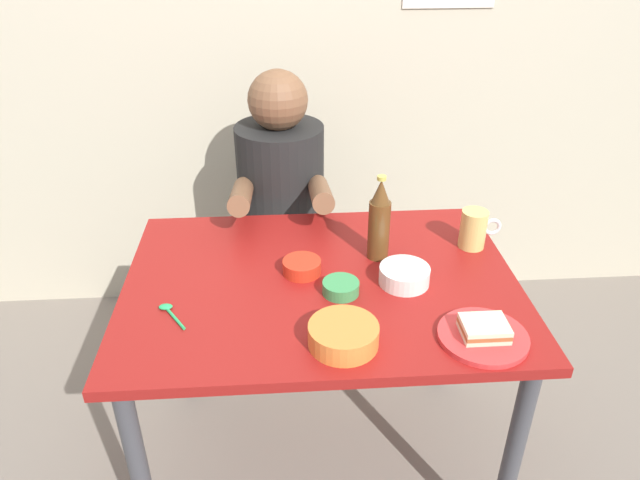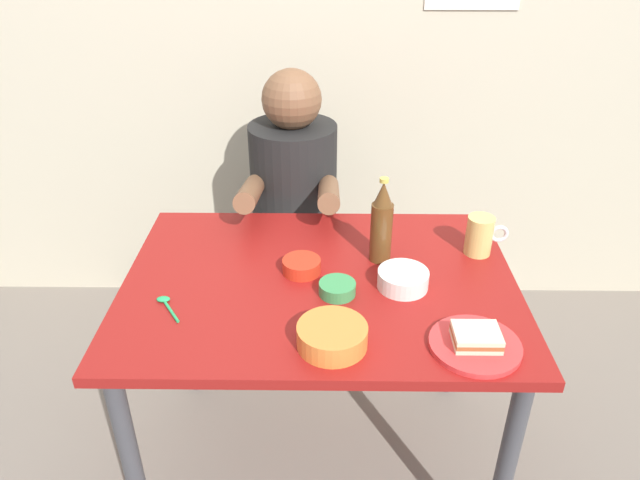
% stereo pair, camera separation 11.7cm
% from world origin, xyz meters
% --- Properties ---
extents(ground_plane, '(6.00, 6.00, 0.00)m').
position_xyz_m(ground_plane, '(0.00, 0.00, 0.00)').
color(ground_plane, slate).
extents(wall_back, '(4.40, 0.09, 2.60)m').
position_xyz_m(wall_back, '(0.00, 1.05, 1.30)').
color(wall_back, '#BCB299').
rests_on(wall_back, ground).
extents(dining_table, '(1.10, 0.80, 0.74)m').
position_xyz_m(dining_table, '(0.00, 0.00, 0.65)').
color(dining_table, maroon).
rests_on(dining_table, ground).
extents(stool, '(0.34, 0.34, 0.45)m').
position_xyz_m(stool, '(-0.11, 0.63, 0.35)').
color(stool, '#4C4C51').
rests_on(stool, ground).
extents(person_seated, '(0.33, 0.56, 0.72)m').
position_xyz_m(person_seated, '(-0.11, 0.62, 0.77)').
color(person_seated, black).
rests_on(person_seated, stool).
extents(plate_orange, '(0.22, 0.22, 0.01)m').
position_xyz_m(plate_orange, '(0.37, -0.28, 0.75)').
color(plate_orange, red).
rests_on(plate_orange, dining_table).
extents(sandwich, '(0.11, 0.09, 0.04)m').
position_xyz_m(sandwich, '(0.37, -0.28, 0.77)').
color(sandwich, beige).
rests_on(sandwich, plate_orange).
extents(beer_mug, '(0.13, 0.08, 0.12)m').
position_xyz_m(beer_mug, '(0.48, 0.15, 0.80)').
color(beer_mug, '#D1BC66').
rests_on(beer_mug, dining_table).
extents(beer_bottle, '(0.06, 0.06, 0.26)m').
position_xyz_m(beer_bottle, '(0.18, 0.11, 0.86)').
color(beer_bottle, '#593819').
rests_on(beer_bottle, dining_table).
extents(sauce_bowl_chili, '(0.11, 0.11, 0.04)m').
position_xyz_m(sauce_bowl_chili, '(-0.05, 0.04, 0.76)').
color(sauce_bowl_chili, red).
rests_on(sauce_bowl_chili, dining_table).
extents(rice_bowl_white, '(0.14, 0.14, 0.05)m').
position_xyz_m(rice_bowl_white, '(0.23, -0.03, 0.77)').
color(rice_bowl_white, silver).
rests_on(rice_bowl_white, dining_table).
extents(soup_bowl_orange, '(0.17, 0.17, 0.05)m').
position_xyz_m(soup_bowl_orange, '(0.03, -0.28, 0.77)').
color(soup_bowl_orange, orange).
rests_on(soup_bowl_orange, dining_table).
extents(dip_bowl_green, '(0.10, 0.10, 0.03)m').
position_xyz_m(dip_bowl_green, '(0.05, -0.07, 0.76)').
color(dip_bowl_green, '#388C4C').
rests_on(dip_bowl_green, dining_table).
extents(spoon, '(0.08, 0.11, 0.01)m').
position_xyz_m(spoon, '(-0.40, -0.12, 0.75)').
color(spoon, '#26A559').
rests_on(spoon, dining_table).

